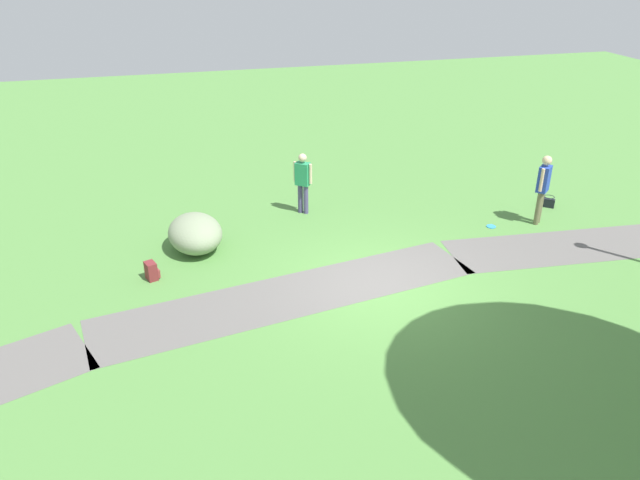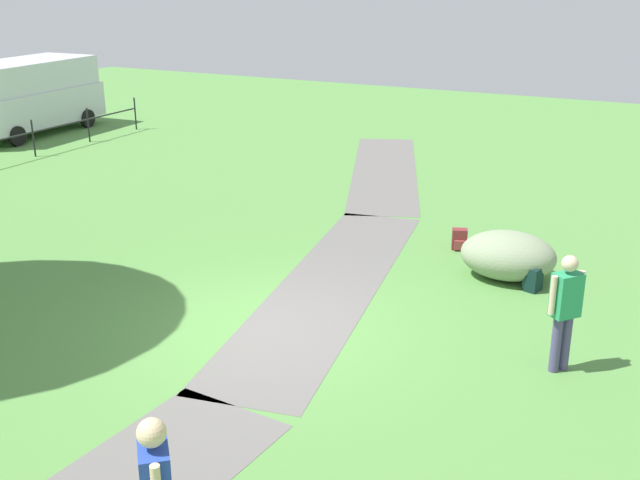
{
  "view_description": "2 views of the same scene",
  "coord_description": "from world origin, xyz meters",
  "px_view_note": "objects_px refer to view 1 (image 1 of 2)",
  "views": [
    {
      "loc": [
        4.1,
        10.32,
        6.55
      ],
      "look_at": [
        1.13,
        -0.79,
        0.85
      ],
      "focal_mm": 34.35,
      "sensor_mm": 36.0,
      "label": 1
    },
    {
      "loc": [
        -8.9,
        -5.44,
        5.06
      ],
      "look_at": [
        0.33,
        -0.76,
        1.41
      ],
      "focal_mm": 43.35,
      "sensor_mm": 36.0,
      "label": 2
    }
  ],
  "objects_px": {
    "woman_with_handbag": "(543,185)",
    "backpack_by_boulder": "(152,271)",
    "man_near_boulder": "(303,179)",
    "frisbee_on_grass": "(491,226)",
    "handbag_on_grass": "(548,202)",
    "lawn_boulder": "(195,233)",
    "spare_backpack_on_lawn": "(209,231)"
  },
  "relations": [
    {
      "from": "lawn_boulder",
      "to": "man_near_boulder",
      "type": "distance_m",
      "value": 3.28
    },
    {
      "from": "frisbee_on_grass",
      "to": "woman_with_handbag",
      "type": "bearing_deg",
      "value": 175.97
    },
    {
      "from": "handbag_on_grass",
      "to": "frisbee_on_grass",
      "type": "bearing_deg",
      "value": 19.41
    },
    {
      "from": "backpack_by_boulder",
      "to": "frisbee_on_grass",
      "type": "xyz_separation_m",
      "value": [
        -8.31,
        -0.5,
        -0.18
      ]
    },
    {
      "from": "handbag_on_grass",
      "to": "woman_with_handbag",
      "type": "bearing_deg",
      "value": 43.57
    },
    {
      "from": "lawn_boulder",
      "to": "spare_backpack_on_lawn",
      "type": "height_order",
      "value": "lawn_boulder"
    },
    {
      "from": "woman_with_handbag",
      "to": "backpack_by_boulder",
      "type": "distance_m",
      "value": 9.59
    },
    {
      "from": "man_near_boulder",
      "to": "backpack_by_boulder",
      "type": "xyz_separation_m",
      "value": [
        3.94,
        2.59,
        -0.75
      ]
    },
    {
      "from": "lawn_boulder",
      "to": "frisbee_on_grass",
      "type": "distance_m",
      "value": 7.32
    },
    {
      "from": "frisbee_on_grass",
      "to": "spare_backpack_on_lawn",
      "type": "bearing_deg",
      "value": -9.79
    },
    {
      "from": "woman_with_handbag",
      "to": "man_near_boulder",
      "type": "xyz_separation_m",
      "value": [
        5.61,
        -2.18,
        -0.11
      ]
    },
    {
      "from": "backpack_by_boulder",
      "to": "man_near_boulder",
      "type": "bearing_deg",
      "value": -146.68
    },
    {
      "from": "handbag_on_grass",
      "to": "frisbee_on_grass",
      "type": "distance_m",
      "value": 2.24
    },
    {
      "from": "backpack_by_boulder",
      "to": "spare_backpack_on_lawn",
      "type": "height_order",
      "value": "same"
    },
    {
      "from": "lawn_boulder",
      "to": "spare_backpack_on_lawn",
      "type": "xyz_separation_m",
      "value": [
        -0.35,
        -0.53,
        -0.22
      ]
    },
    {
      "from": "man_near_boulder",
      "to": "frisbee_on_grass",
      "type": "height_order",
      "value": "man_near_boulder"
    },
    {
      "from": "man_near_boulder",
      "to": "handbag_on_grass",
      "type": "height_order",
      "value": "man_near_boulder"
    },
    {
      "from": "frisbee_on_grass",
      "to": "handbag_on_grass",
      "type": "bearing_deg",
      "value": -160.59
    },
    {
      "from": "backpack_by_boulder",
      "to": "spare_backpack_on_lawn",
      "type": "bearing_deg",
      "value": -129.17
    },
    {
      "from": "woman_with_handbag",
      "to": "backpack_by_boulder",
      "type": "xyz_separation_m",
      "value": [
        9.54,
        0.41,
        -0.86
      ]
    },
    {
      "from": "lawn_boulder",
      "to": "woman_with_handbag",
      "type": "bearing_deg",
      "value": 174.91
    },
    {
      "from": "handbag_on_grass",
      "to": "spare_backpack_on_lawn",
      "type": "height_order",
      "value": "spare_backpack_on_lawn"
    },
    {
      "from": "lawn_boulder",
      "to": "handbag_on_grass",
      "type": "distance_m",
      "value": 9.39
    },
    {
      "from": "woman_with_handbag",
      "to": "frisbee_on_grass",
      "type": "height_order",
      "value": "woman_with_handbag"
    },
    {
      "from": "spare_backpack_on_lawn",
      "to": "frisbee_on_grass",
      "type": "bearing_deg",
      "value": 170.21
    },
    {
      "from": "backpack_by_boulder",
      "to": "spare_backpack_on_lawn",
      "type": "relative_size",
      "value": 1.0
    },
    {
      "from": "handbag_on_grass",
      "to": "spare_backpack_on_lawn",
      "type": "xyz_separation_m",
      "value": [
        9.04,
        -0.45,
        0.05
      ]
    },
    {
      "from": "man_near_boulder",
      "to": "frisbee_on_grass",
      "type": "relative_size",
      "value": 7.01
    },
    {
      "from": "lawn_boulder",
      "to": "handbag_on_grass",
      "type": "height_order",
      "value": "lawn_boulder"
    },
    {
      "from": "woman_with_handbag",
      "to": "backpack_by_boulder",
      "type": "bearing_deg",
      "value": 2.45
    },
    {
      "from": "lawn_boulder",
      "to": "man_near_boulder",
      "type": "bearing_deg",
      "value": -153.95
    },
    {
      "from": "spare_backpack_on_lawn",
      "to": "woman_with_handbag",
      "type": "bearing_deg",
      "value": 171.07
    }
  ]
}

